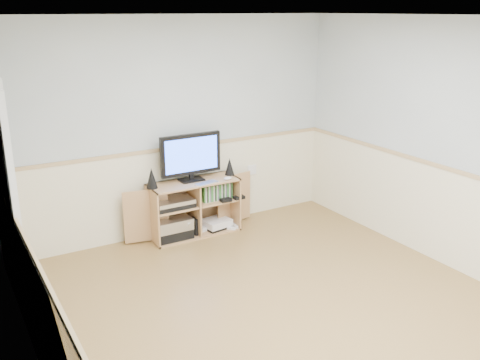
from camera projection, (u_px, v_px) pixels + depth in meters
name	position (u px, v px, depth m)	size (l,w,h in m)	color
room	(277.00, 180.00, 4.36)	(4.04, 4.54, 2.54)	#AB854C
media_cabinet	(192.00, 206.00, 6.30)	(1.65, 0.40, 0.65)	tan
monitor	(191.00, 156.00, 6.11)	(0.74, 0.18, 0.55)	black
speaker_left	(152.00, 178.00, 5.91)	(0.13, 0.13, 0.23)	black
speaker_right	(230.00, 166.00, 6.38)	(0.11, 0.11, 0.21)	black
keyboard	(207.00, 183.00, 6.10)	(0.27, 0.11, 0.01)	silver
mouse	(228.00, 178.00, 6.23)	(0.10, 0.06, 0.04)	white
av_components	(172.00, 221.00, 6.16)	(0.52, 0.33, 0.47)	black
game_consoles	(215.00, 224.00, 6.46)	(0.46, 0.31, 0.11)	white
game_cases	(216.00, 192.00, 6.33)	(0.38, 0.14, 0.19)	#3F8C3F
wall_outlet	(252.00, 170.00, 6.79)	(0.12, 0.03, 0.12)	white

